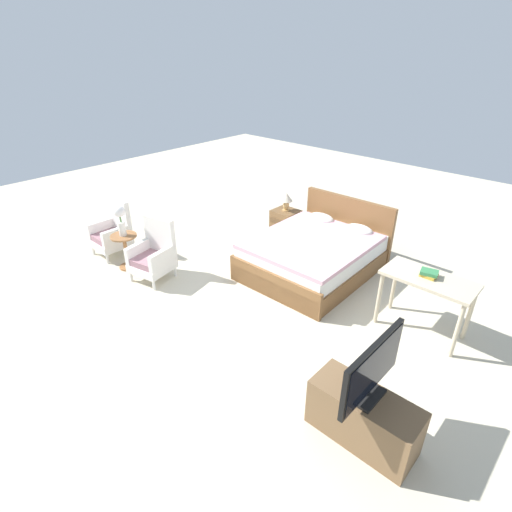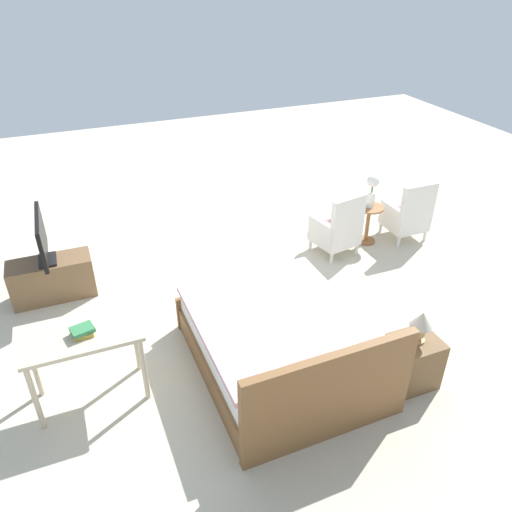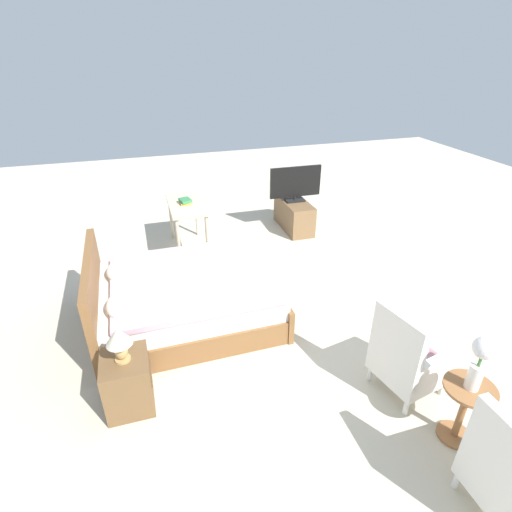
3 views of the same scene
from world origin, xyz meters
The scene contains 12 objects.
ground_plane centered at (0.00, 0.00, 0.00)m, with size 16.00×16.00×0.00m, color beige.
bed centered at (0.19, 1.09, 0.30)m, with size 1.62×2.04×0.96m.
armchair_by_window_left centered at (-2.64, -0.70, 0.37)m, with size 0.54×0.54×0.92m.
armchair_by_window_right centered at (-1.48, -0.70, 0.37)m, with size 0.64×0.64×0.92m.
side_table centered at (-2.05, -0.83, 0.35)m, with size 0.40×0.40×0.56m.
flower_vase centered at (-2.05, -0.83, 0.85)m, with size 0.17×0.17×0.48m.
nightstand centered at (-0.92, 1.73, 0.26)m, with size 0.44×0.41×0.52m.
table_lamp centered at (-0.92, 1.73, 0.74)m, with size 0.22×0.22×0.33m.
tv_stand centered at (2.24, -1.10, 0.25)m, with size 0.96×0.40×0.51m.
tv_flatscreen centered at (2.25, -1.10, 0.82)m, with size 0.20×0.88×0.59m.
vanity_desk centered at (2.00, 0.75, 0.65)m, with size 1.04×0.52×0.76m.
book_stack centered at (1.98, 0.77, 0.80)m, with size 0.22×0.19×0.08m.
Camera 1 is at (3.19, -3.53, 3.17)m, focal length 28.00 mm.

